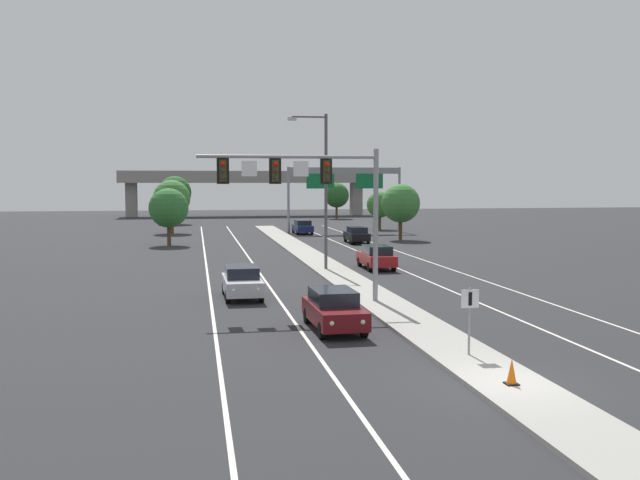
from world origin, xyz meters
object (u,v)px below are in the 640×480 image
at_px(traffic_cone_median_nose, 512,372).
at_px(tree_far_right_c, 337,195).
at_px(car_oncoming_darkred, 334,309).
at_px(tree_far_left_a, 172,198).
at_px(tree_far_left_c, 175,193).
at_px(tree_far_right_a, 380,205).
at_px(car_receding_red, 376,257).
at_px(tree_far_left_b, 169,208).
at_px(highway_sign_gantry, 345,179).
at_px(tree_far_right_b, 401,203).
at_px(car_receding_black, 357,235).
at_px(median_sign_post, 470,311).
at_px(overhead_signal_mast, 313,188).
at_px(street_lamp_median, 323,182).
at_px(car_receding_navy, 303,227).
at_px(car_oncoming_silver, 242,282).

xyz_separation_m(traffic_cone_median_nose, tree_far_right_c, (13.41, 92.39, 3.18)).
relative_size(car_oncoming_darkred, traffic_cone_median_nose, 6.09).
bearing_deg(tree_far_left_a, tree_far_left_c, 90.58).
bearing_deg(car_oncoming_darkred, traffic_cone_median_nose, -69.18).
relative_size(traffic_cone_median_nose, tree_far_right_a, 0.16).
distance_m(car_receding_red, tree_far_left_b, 25.29).
distance_m(highway_sign_gantry, tree_far_right_b, 11.94).
xyz_separation_m(car_receding_black, tree_far_right_b, (5.24, 3.21, 2.84)).
relative_size(median_sign_post, traffic_cone_median_nose, 2.97).
relative_size(overhead_signal_mast, median_sign_post, 3.85).
relative_size(car_receding_black, highway_sign_gantry, 0.34).
relative_size(median_sign_post, tree_far_left_a, 0.36).
relative_size(car_receding_red, tree_far_left_a, 0.74).
bearing_deg(highway_sign_gantry, car_receding_red, -98.38).
xyz_separation_m(median_sign_post, tree_far_right_c, (13.27, 88.91, 2.10)).
bearing_deg(overhead_signal_mast, car_oncoming_darkred, -91.12).
bearing_deg(car_receding_red, tree_far_left_b, 124.58).
bearing_deg(car_receding_black, tree_far_left_b, 176.94).
bearing_deg(tree_far_left_b, overhead_signal_mast, -76.97).
bearing_deg(tree_far_left_b, tree_far_left_c, 90.66).
height_order(street_lamp_median, tree_far_right_b, street_lamp_median).
distance_m(overhead_signal_mast, tree_far_right_c, 79.76).
distance_m(car_receding_navy, tree_far_right_c, 34.12).
xyz_separation_m(tree_far_right_b, tree_far_left_c, (-23.08, 31.82, 0.66)).
distance_m(overhead_signal_mast, street_lamp_median, 12.99).
relative_size(car_receding_red, highway_sign_gantry, 0.34).
distance_m(tree_far_right_a, tree_far_right_c, 26.24).
bearing_deg(traffic_cone_median_nose, tree_far_left_b, 102.92).
xyz_separation_m(car_oncoming_darkred, tree_far_right_b, (14.96, 41.75, 2.84)).
height_order(car_oncoming_darkred, tree_far_left_b, tree_far_left_b).
bearing_deg(tree_far_left_a, median_sign_post, -79.31).
relative_size(tree_far_right_a, tree_far_right_c, 0.82).
bearing_deg(overhead_signal_mast, traffic_cone_median_nose, -77.36).
distance_m(street_lamp_median, tree_far_right_b, 26.47).
bearing_deg(highway_sign_gantry, car_receding_black, -97.37).
bearing_deg(tree_far_right_c, tree_far_right_a, -89.65).
xyz_separation_m(tree_far_right_b, tree_far_left_a, (-22.90, 13.42, 0.28)).
distance_m(median_sign_post, tree_far_right_a, 64.12).
height_order(car_oncoming_silver, tree_far_right_c, tree_far_right_c).
bearing_deg(tree_far_right_b, tree_far_right_a, 82.89).
relative_size(overhead_signal_mast, car_oncoming_silver, 1.88).
xyz_separation_m(car_oncoming_darkred, tree_far_left_a, (-7.94, 55.17, 3.12)).
bearing_deg(tree_far_right_c, car_receding_black, -98.86).
xyz_separation_m(tree_far_left_a, tree_far_right_c, (24.69, 28.43, -0.26)).
xyz_separation_m(car_receding_black, traffic_cone_median_nose, (-6.38, -47.33, -0.31)).
bearing_deg(tree_far_right_a, traffic_cone_median_nose, -101.59).
xyz_separation_m(median_sign_post, traffic_cone_median_nose, (-0.14, -3.48, -1.08)).
bearing_deg(traffic_cone_median_nose, street_lamp_median, 91.10).
bearing_deg(tree_far_left_b, tree_far_right_a, 35.98).
distance_m(median_sign_post, car_receding_black, 44.30).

